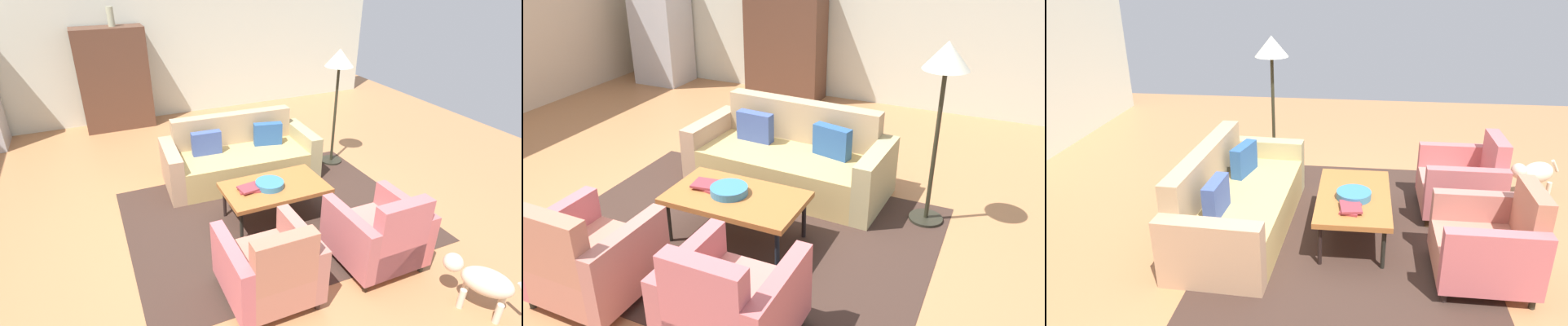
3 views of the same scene
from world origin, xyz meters
TOP-DOWN VIEW (x-y plane):
  - ground_plane at (0.00, 0.00)m, footprint 10.48×10.48m
  - wall_back at (0.00, 4.11)m, footprint 8.74×0.12m
  - area_rug at (0.19, -0.10)m, footprint 3.40×2.60m
  - couch at (0.20, 1.03)m, footprint 2.14×0.99m
  - coffee_table at (0.19, -0.15)m, footprint 1.20×0.70m
  - armchair_left at (-0.41, -1.32)m, footprint 0.80×0.80m
  - armchair_right at (0.79, -1.32)m, footprint 0.80×0.80m
  - fruit_bowl at (0.13, -0.15)m, footprint 0.33×0.33m
  - book_stack at (-0.12, -0.13)m, footprint 0.27×0.22m
  - cabinet at (-1.12, 3.76)m, footprint 1.20×0.51m
  - refrigerator at (-3.38, 3.66)m, footprint 0.80×0.73m
  - floor_lamp at (1.67, 0.89)m, footprint 0.40×0.40m

SIDE VIEW (x-z plane):
  - ground_plane at x=0.00m, z-range 0.00..0.00m
  - area_rug at x=0.19m, z-range 0.00..0.01m
  - couch at x=0.20m, z-range -0.14..0.72m
  - armchair_left at x=-0.41m, z-range -0.10..0.78m
  - armchair_right at x=0.79m, z-range -0.10..0.78m
  - coffee_table at x=0.19m, z-range 0.19..0.64m
  - book_stack at x=-0.12m, z-range 0.45..0.49m
  - fruit_bowl at x=0.13m, z-range 0.45..0.52m
  - cabinet at x=-1.12m, z-range 0.00..1.80m
  - refrigerator at x=-3.38m, z-range 0.00..1.85m
  - wall_back at x=0.00m, z-range 0.00..2.80m
  - floor_lamp at x=1.67m, z-range 0.58..2.30m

